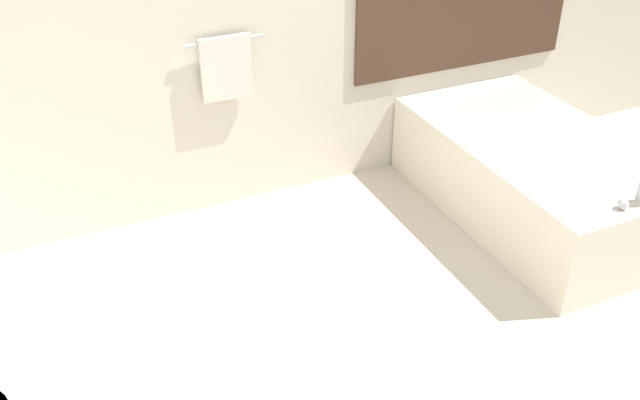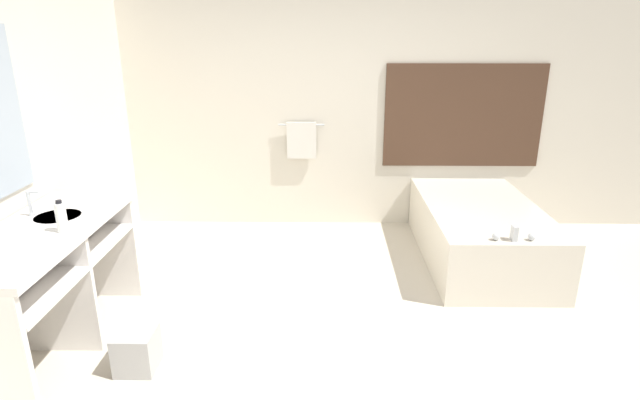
% 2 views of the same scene
% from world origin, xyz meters
% --- Properties ---
extents(bathtub, '(1.04, 1.87, 0.66)m').
position_xyz_m(bathtub, '(1.45, 1.26, 0.30)').
color(bathtub, silver).
rests_on(bathtub, ground_plane).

